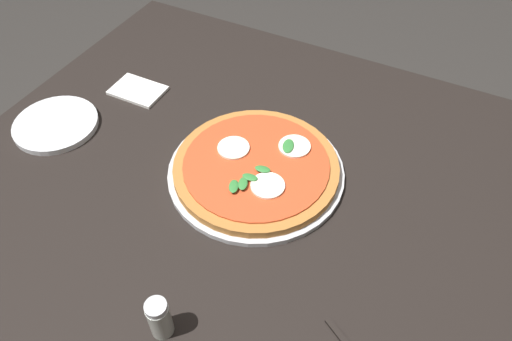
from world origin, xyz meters
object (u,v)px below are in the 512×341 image
(serving_tray, at_px, (256,172))
(napkin, at_px, (138,90))
(pizza, at_px, (256,167))
(plate_white, at_px, (56,124))
(dining_table, at_px, (245,214))
(pepper_shaker, at_px, (159,318))

(serving_tray, xyz_separation_m, napkin, (0.39, -0.11, -0.00))
(pizza, distance_m, napkin, 0.41)
(serving_tray, relative_size, pizza, 1.07)
(plate_white, xyz_separation_m, napkin, (-0.09, -0.19, -0.00))
(serving_tray, bearing_deg, napkin, -15.96)
(serving_tray, bearing_deg, plate_white, 9.47)
(dining_table, xyz_separation_m, pizza, (-0.01, -0.04, 0.12))
(dining_table, distance_m, napkin, 0.43)
(plate_white, bearing_deg, napkin, -115.31)
(plate_white, distance_m, napkin, 0.21)
(serving_tray, bearing_deg, pepper_shaker, 93.26)
(dining_table, bearing_deg, pepper_shaker, 94.85)
(pizza, relative_size, plate_white, 1.80)
(pizza, xyz_separation_m, plate_white, (0.49, 0.08, -0.02))
(pizza, height_order, napkin, pizza)
(pepper_shaker, bearing_deg, plate_white, -30.45)
(plate_white, relative_size, napkin, 1.49)
(dining_table, relative_size, plate_white, 6.44)
(dining_table, xyz_separation_m, serving_tray, (-0.01, -0.04, 0.11))
(dining_table, bearing_deg, napkin, -21.39)
(serving_tray, height_order, napkin, serving_tray)
(napkin, xyz_separation_m, pepper_shaker, (-0.41, 0.49, 0.04))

